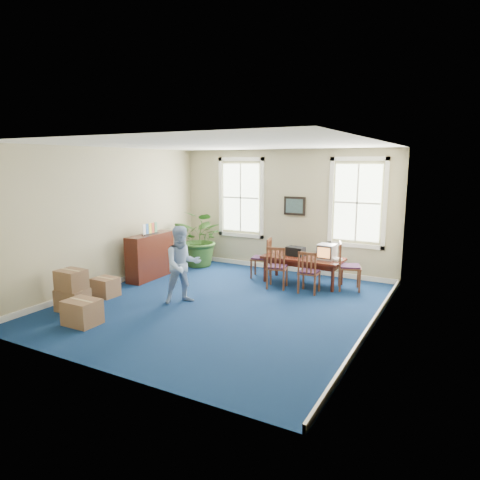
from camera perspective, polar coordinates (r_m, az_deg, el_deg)
The scene contains 25 objects.
floor at distance 8.87m, azimuth -2.45°, elevation -8.53°, with size 6.50×6.50×0.00m, color navy.
ceiling at distance 8.40m, azimuth -2.62°, elevation 12.60°, with size 6.50×6.50×0.00m, color white.
wall_back at distance 11.38m, azimuth 5.96°, elevation 3.88°, with size 6.50×6.50×0.00m, color tan.
wall_front at distance 5.99m, azimuth -18.77°, elevation -2.42°, with size 6.50×6.50×0.00m, color tan.
wall_left at distance 10.35m, azimuth -16.93°, elevation 2.85°, with size 6.50×6.50×0.00m, color tan.
wall_right at distance 7.42m, azimuth 17.74°, elevation 0.01°, with size 6.50×6.50×0.00m, color tan.
baseboard_back at distance 11.62m, azimuth 5.76°, elevation -3.70°, with size 6.00×0.04×0.12m, color white.
baseboard_left at distance 10.63m, azimuth -16.38°, elevation -5.41°, with size 0.04×6.50×0.12m, color white.
baseboard_right at distance 7.84m, azimuth 16.89°, elevation -11.12°, with size 0.04×6.50×0.12m, color white.
window_left at distance 11.89m, azimuth 0.13°, elevation 5.67°, with size 1.40×0.12×2.20m, color white, non-canonical shape.
window_right at distance 10.74m, azimuth 15.37°, elevation 4.80°, with size 1.40×0.12×2.20m, color white, non-canonical shape.
wall_picture at distance 11.20m, azimuth 7.29°, elevation 4.53°, with size 0.58×0.06×0.48m, color black, non-canonical shape.
conference_table at distance 10.37m, azimuth 8.37°, elevation -3.98°, with size 1.89×0.86×0.64m, color #44180F, non-canonical shape.
crt_tv at distance 10.13m, azimuth 11.49°, elevation -1.54°, with size 0.39×0.42×0.35m, color #B7B7BC, non-canonical shape.
game_console at distance 10.05m, azimuth 12.79°, elevation -2.55°, with size 0.17×0.21×0.05m, color white.
equipment_bag at distance 10.39m, azimuth 7.40°, elevation -1.50°, with size 0.43×0.28×0.21m, color black.
chair_near_left at distance 9.89m, azimuth 4.99°, elevation -3.58°, with size 0.45×0.45×0.99m, color brown, non-canonical shape.
chair_near_right at distance 9.62m, azimuth 9.22°, elevation -4.19°, with size 0.43×0.43×0.95m, color brown, non-canonical shape.
chair_end_left at distance 10.75m, azimuth 2.80°, elevation -2.38°, with size 0.45×0.45×1.01m, color brown, non-canonical shape.
chair_end_right at distance 10.00m, azimuth 14.42°, elevation -3.42°, with size 0.49×0.49×1.09m, color brown, non-canonical shape.
man at distance 8.83m, azimuth -7.67°, elevation -3.31°, with size 0.78×0.60×1.60m, color #8FACD8.
credenza at distance 10.91m, azimuth -11.85°, elevation -2.07°, with size 0.41×1.44×1.13m, color #44180F.
brochure_rack at distance 10.77m, azimuth -11.91°, elevation 1.63°, with size 0.12×0.66×0.29m, color #99999E, non-canonical shape.
potted_plant at distance 11.90m, azimuth -5.20°, elevation 0.20°, with size 1.41×1.23×1.57m, color #2D551E.
cardboard_boxes at distance 8.91m, azimuth -20.08°, elevation -6.19°, with size 1.50×1.50×0.86m, color #865F41, non-canonical shape.
Camera 1 is at (4.34, -7.19, 2.87)m, focal length 32.00 mm.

